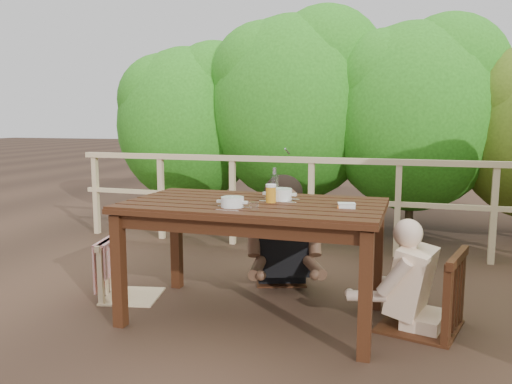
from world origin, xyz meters
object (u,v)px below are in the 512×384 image
(woman, at_px, (282,199))
(beer_glass, at_px, (271,195))
(soup_far, at_px, (280,195))
(tumbler, at_px, (254,207))
(diner_right, at_px, (428,241))
(table, at_px, (254,261))
(chair_far, at_px, (281,234))
(chair_left, at_px, (131,244))
(chair_right, at_px, (422,253))
(soup_near, at_px, (232,203))
(bottle, at_px, (275,184))
(butter_tub, at_px, (347,207))

(woman, distance_m, beer_glass, 0.90)
(soup_far, distance_m, tumbler, 0.44)
(diner_right, xyz_separation_m, soup_far, (-1.01, -0.02, 0.26))
(table, xyz_separation_m, chair_far, (-0.03, 0.86, 0.01))
(table, xyz_separation_m, chair_left, (-1.05, 0.09, 0.03))
(chair_left, distance_m, chair_right, 2.18)
(chair_right, relative_size, tumbler, 15.68)
(soup_near, bearing_deg, table, 74.42)
(chair_left, height_order, chair_right, chair_right)
(woman, bearing_deg, bottle, 81.27)
(diner_right, height_order, beer_glass, diner_right)
(butter_tub, bearing_deg, chair_right, 9.79)
(soup_near, bearing_deg, chair_far, 88.19)
(soup_near, bearing_deg, woman, 88.22)
(table, bearing_deg, bottle, 64.31)
(beer_glass, bearing_deg, tumbler, -94.54)
(diner_right, relative_size, beer_glass, 8.50)
(beer_glass, bearing_deg, soup_far, 77.59)
(chair_far, relative_size, diner_right, 0.70)
(soup_far, relative_size, beer_glass, 2.05)
(diner_right, bearing_deg, soup_near, 122.77)
(table, relative_size, butter_tub, 15.89)
(table, height_order, chair_left, chair_left)
(table, relative_size, chair_far, 2.09)
(bottle, bearing_deg, tumbler, -89.90)
(chair_right, distance_m, woman, 1.38)
(diner_right, distance_m, soup_near, 1.32)
(chair_left, xyz_separation_m, woman, (1.01, 0.79, 0.29))
(chair_left, relative_size, soup_far, 2.99)
(chair_far, bearing_deg, soup_near, -111.08)
(bottle, xyz_separation_m, tumbler, (0.00, -0.49, -0.09))
(chair_far, bearing_deg, butter_tub, -72.26)
(chair_left, xyz_separation_m, beer_glass, (1.17, -0.08, 0.45))
(chair_left, height_order, chair_far, chair_left)
(diner_right, distance_m, tumbler, 1.19)
(chair_left, height_order, bottle, bottle)
(table, distance_m, tumbler, 0.54)
(table, relative_size, chair_left, 2.02)
(chair_left, relative_size, tumbler, 13.25)
(chair_right, xyz_separation_m, woman, (-1.17, 0.72, 0.21))
(chair_left, relative_size, butter_tub, 7.86)
(chair_right, distance_m, bottle, 1.12)
(diner_right, bearing_deg, soup_far, 105.59)
(chair_right, bearing_deg, soup_near, -56.81)
(chair_right, xyz_separation_m, diner_right, (0.03, 0.00, 0.09))
(soup_far, distance_m, bottle, 0.10)
(woman, relative_size, soup_far, 4.94)
(chair_left, distance_m, tumbler, 1.28)
(woman, relative_size, tumbler, 21.90)
(chair_left, distance_m, soup_far, 1.27)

